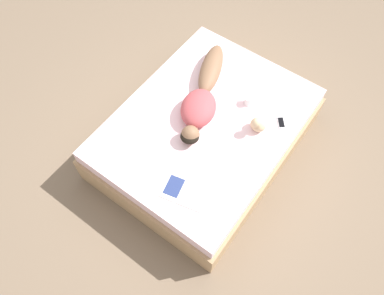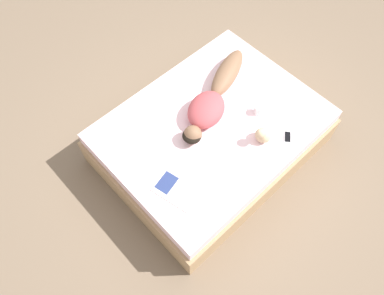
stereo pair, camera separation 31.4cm
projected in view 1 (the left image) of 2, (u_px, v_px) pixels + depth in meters
name	position (u px, v px, depth m)	size (l,w,h in m)	color
ground_plane	(205.00, 147.00, 4.03)	(12.00, 12.00, 0.00)	#7A6651
bed	(205.00, 134.00, 3.82)	(1.61, 2.10, 0.51)	tan
person	(203.00, 95.00, 3.63)	(0.64, 1.23, 0.20)	brown
open_magazine	(184.00, 191.00, 3.22)	(0.46, 0.36, 0.01)	silver
coffee_mug	(248.00, 100.00, 3.65)	(0.11, 0.08, 0.09)	white
cell_phone	(281.00, 123.00, 3.57)	(0.13, 0.14, 0.01)	silver
plush_toy	(258.00, 124.00, 3.47)	(0.15, 0.17, 0.20)	#D1B289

